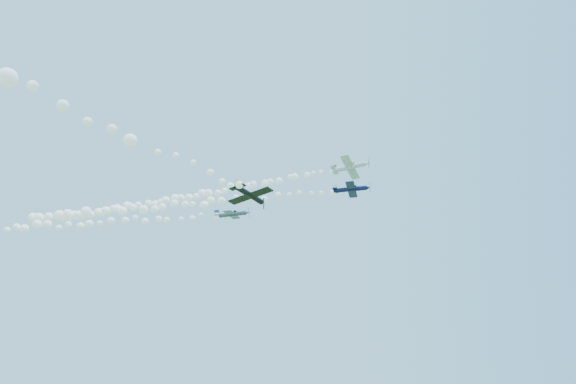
# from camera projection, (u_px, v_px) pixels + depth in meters

# --- Properties ---
(plane_white) EXTENTS (7.85, 8.20, 2.29)m
(plane_white) POSITION_uv_depth(u_px,v_px,m) (350.00, 167.00, 95.58)
(plane_white) COLOR silver
(smoke_trail_white) EXTENTS (69.34, 26.58, 3.28)m
(smoke_trail_white) POSITION_uv_depth(u_px,v_px,m) (184.00, 197.00, 109.42)
(smoke_trail_white) COLOR white
(plane_navy) EXTENTS (7.66, 8.12, 2.26)m
(plane_navy) POSITION_uv_depth(u_px,v_px,m) (351.00, 189.00, 94.10)
(plane_navy) COLOR #0C0D38
(smoke_trail_navy) EXTENTS (70.11, 14.07, 2.98)m
(smoke_trail_navy) POSITION_uv_depth(u_px,v_px,m) (173.00, 205.00, 101.66)
(smoke_trail_navy) COLOR white
(plane_grey) EXTENTS (7.38, 7.66, 1.97)m
(plane_grey) POSITION_uv_depth(u_px,v_px,m) (232.00, 214.00, 95.49)
(plane_grey) COLOR #3C4458
(smoke_trail_grey) EXTENTS (80.18, 10.36, 3.26)m
(smoke_trail_grey) POSITION_uv_depth(u_px,v_px,m) (36.00, 227.00, 101.34)
(smoke_trail_grey) COLOR white
(plane_black) EXTENTS (6.16, 5.79, 2.28)m
(plane_black) POSITION_uv_depth(u_px,v_px,m) (250.00, 195.00, 61.01)
(plane_black) COLOR black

